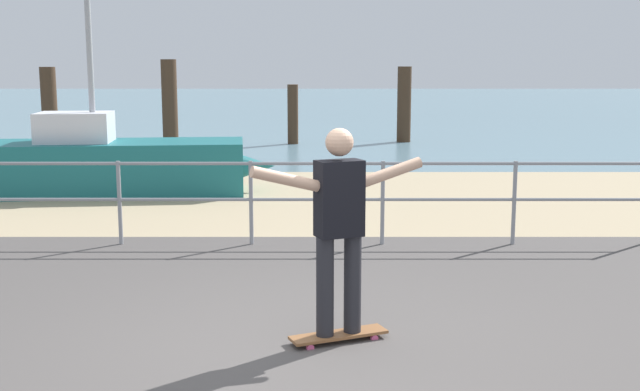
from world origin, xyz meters
name	(u,v)px	position (x,y,z in m)	size (l,w,h in m)	color
beach_strip	(311,198)	(0.00, 7.00, 0.00)	(24.00, 6.00, 0.04)	tan
sea_surface	(318,105)	(0.00, 35.00, 0.00)	(72.00, 50.00, 0.04)	slate
railing_fence	(187,190)	(-1.46, 3.60, 0.70)	(11.30, 0.05, 1.05)	gray
sailboat	(124,164)	(-3.18, 7.43, 0.52)	(5.03, 1.84, 5.41)	#19666B
skateboard	(340,335)	(0.33, 0.20, 0.07)	(0.81, 0.49, 0.08)	brown
skateboarder	(341,219)	(0.33, 0.20, 1.02)	(1.37, 0.64, 1.65)	#26262B
groyne_post_0	(51,109)	(-6.72, 14.26, 1.05)	(0.39, 0.39, 2.11)	#422D1E
groyne_post_1	(172,105)	(-3.64, 14.21, 1.15)	(0.39, 0.39, 2.30)	#422D1E
groyne_post_2	(295,115)	(-0.55, 15.58, 0.81)	(0.29, 0.29, 1.63)	#422D1E
groyne_post_3	(406,105)	(2.53, 16.12, 1.05)	(0.39, 0.39, 2.11)	#422D1E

